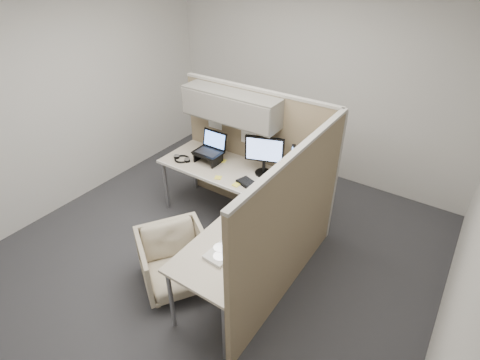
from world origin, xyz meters
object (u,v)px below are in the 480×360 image
Objects in this scene: desk at (235,199)px; monitor_left at (264,153)px; keyboard at (253,187)px; office_chair at (175,258)px.

monitor_left is at bearing 88.17° from desk.
keyboard is (0.08, 0.22, 0.05)m from desk.
monitor_left reaches higher than desk.
keyboard reaches higher than desk.
office_chair is at bearing -118.90° from monitor_left.
keyboard reaches higher than office_chair.
desk is 2.98× the size of office_chair.
desk is at bearing 18.30° from office_chair.
monitor_left is 0.42m from keyboard.
keyboard is at bearing 69.54° from desk.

